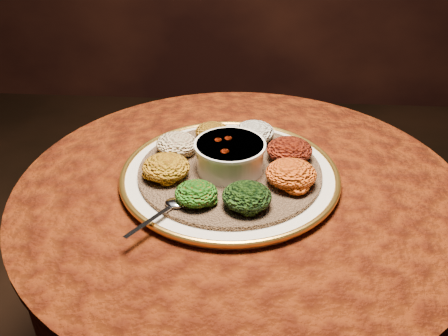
{
  "coord_description": "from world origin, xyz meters",
  "views": [
    {
      "loc": [
        0.03,
        -0.87,
        1.34
      ],
      "look_at": [
        -0.04,
        0.02,
        0.76
      ],
      "focal_mm": 40.0,
      "sensor_mm": 36.0,
      "label": 1
    }
  ],
  "objects": [
    {
      "name": "portion_tikil",
      "position": [
        0.1,
        -0.03,
        0.79
      ],
      "size": [
        0.1,
        0.1,
        0.05
      ],
      "primitive_type": "ellipsoid",
      "color": "#C16F10",
      "rests_on": "injera"
    },
    {
      "name": "portion_shiro",
      "position": [
        -0.07,
        0.14,
        0.78
      ],
      "size": [
        0.08,
        0.08,
        0.04
      ],
      "primitive_type": "ellipsoid",
      "color": "#865610",
      "rests_on": "injera"
    },
    {
      "name": "platter",
      "position": [
        -0.03,
        0.02,
        0.75
      ],
      "size": [
        0.5,
        0.5,
        0.02
      ],
      "rotation": [
        0.0,
        0.0,
        0.13
      ],
      "color": "beige",
      "rests_on": "table"
    },
    {
      "name": "portion_mixveg",
      "position": [
        -0.08,
        -0.1,
        0.78
      ],
      "size": [
        0.08,
        0.08,
        0.04
      ],
      "primitive_type": "ellipsoid",
      "color": "#AB270B",
      "rests_on": "injera"
    },
    {
      "name": "portion_ayib",
      "position": [
        0.02,
        0.14,
        0.78
      ],
      "size": [
        0.09,
        0.09,
        0.04
      ],
      "primitive_type": "ellipsoid",
      "color": "beige",
      "rests_on": "injera"
    },
    {
      "name": "spoon",
      "position": [
        -0.13,
        -0.13,
        0.77
      ],
      "size": [
        0.1,
        0.13,
        0.01
      ],
      "rotation": [
        0.0,
        0.0,
        -2.18
      ],
      "color": "silver",
      "rests_on": "injera"
    },
    {
      "name": "injera",
      "position": [
        -0.03,
        0.02,
        0.76
      ],
      "size": [
        0.5,
        0.5,
        0.01
      ],
      "primitive_type": "cylinder",
      "rotation": [
        0.0,
        0.0,
        0.35
      ],
      "color": "#8A6445",
      "rests_on": "platter"
    },
    {
      "name": "portion_kik",
      "position": [
        -0.15,
        -0.02,
        0.79
      ],
      "size": [
        0.1,
        0.09,
        0.05
      ],
      "primitive_type": "ellipsoid",
      "color": "#A9750E",
      "rests_on": "injera"
    },
    {
      "name": "portion_kitfo",
      "position": [
        0.1,
        0.06,
        0.79
      ],
      "size": [
        0.1,
        0.09,
        0.05
      ],
      "primitive_type": "ellipsoid",
      "color": "black",
      "rests_on": "injera"
    },
    {
      "name": "portion_gomen",
      "position": [
        0.01,
        -0.11,
        0.78
      ],
      "size": [
        0.09,
        0.09,
        0.05
      ],
      "primitive_type": "ellipsoid",
      "color": "black",
      "rests_on": "injera"
    },
    {
      "name": "table",
      "position": [
        0.0,
        0.0,
        0.55
      ],
      "size": [
        0.96,
        0.96,
        0.73
      ],
      "color": "black",
      "rests_on": "ground"
    },
    {
      "name": "portion_timatim",
      "position": [
        -0.15,
        0.08,
        0.78
      ],
      "size": [
        0.09,
        0.09,
        0.04
      ],
      "primitive_type": "ellipsoid",
      "color": "maroon",
      "rests_on": "injera"
    },
    {
      "name": "stew_bowl",
      "position": [
        -0.03,
        0.02,
        0.8
      ],
      "size": [
        0.15,
        0.15,
        0.06
      ],
      "color": "silver",
      "rests_on": "injera"
    }
  ]
}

